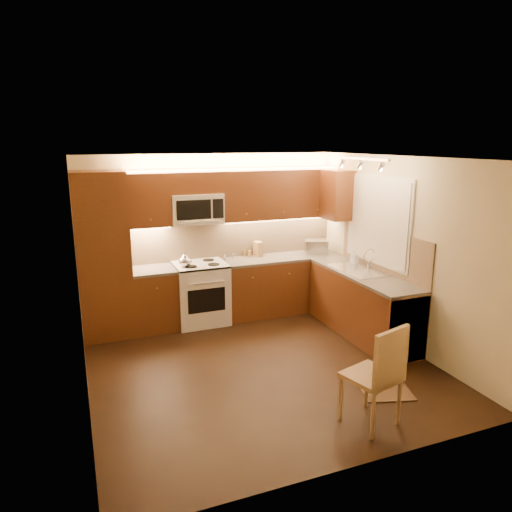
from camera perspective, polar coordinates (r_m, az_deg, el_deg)
name	(u,v)px	position (r m, az deg, el deg)	size (l,w,h in m)	color
floor	(261,366)	(5.96, 0.60, -13.08)	(4.00, 4.00, 0.01)	black
ceiling	(262,158)	(5.32, 0.67, 11.70)	(4.00, 4.00, 0.01)	beige
wall_back	(213,236)	(7.36, -5.22, 2.40)	(4.00, 0.01, 2.50)	beige
wall_front	(357,330)	(3.83, 12.06, -8.67)	(4.00, 0.01, 2.50)	beige
wall_left	(79,286)	(5.14, -20.56, -3.44)	(0.01, 4.00, 2.50)	beige
wall_right	(402,253)	(6.51, 17.18, 0.34)	(0.01, 4.00, 2.50)	beige
pantry	(103,256)	(6.82, -17.90, 0.01)	(0.70, 0.60, 2.30)	#4A1C0F
base_cab_back_left	(154,300)	(7.08, -12.13, -5.20)	(0.62, 0.60, 0.86)	#4A1C0F
counter_back_left	(153,270)	(6.95, -12.31, -1.68)	(0.62, 0.60, 0.04)	#3E3B38
base_cab_back_right	(281,285)	(7.64, 3.08, -3.49)	(1.92, 0.60, 0.86)	#4A1C0F
counter_back_right	(282,258)	(7.52, 3.12, -0.21)	(1.92, 0.60, 0.04)	#3E3B38
base_cab_right	(362,305)	(6.87, 12.66, -5.81)	(0.60, 2.00, 0.86)	#4A1C0F
counter_right	(364,275)	(6.74, 12.86, -2.20)	(0.60, 2.00, 0.04)	#3E3B38
dishwasher	(393,323)	(6.34, 16.20, -7.70)	(0.58, 0.60, 0.84)	silver
backsplash_back	(234,238)	(7.46, -2.61, 2.21)	(3.30, 0.02, 0.60)	tan
backsplash_right	(383,250)	(6.82, 15.02, 0.65)	(0.02, 2.00, 0.60)	tan
upper_cab_back_left	(148,200)	(6.88, -12.91, 6.60)	(0.62, 0.35, 0.75)	#4A1C0F
upper_cab_back_right	(279,194)	(7.45, 2.82, 7.45)	(1.92, 0.35, 0.75)	#4A1C0F
upper_cab_bridge	(195,183)	(6.99, -7.35, 8.75)	(0.76, 0.35, 0.31)	#4A1C0F
upper_cab_right_corner	(337,195)	(7.44, 9.74, 7.26)	(0.35, 0.50, 0.75)	#4A1C0F
stove	(201,293)	(7.18, -6.66, -4.46)	(0.76, 0.65, 0.92)	silver
microwave	(196,208)	(7.02, -7.23, 5.69)	(0.76, 0.38, 0.44)	silver
window_frame	(378,220)	(6.86, 14.45, 4.17)	(0.03, 1.44, 1.24)	silver
window_blinds	(377,220)	(6.85, 14.32, 4.16)	(0.02, 1.36, 1.16)	silver
sink	(358,265)	(6.83, 12.20, -1.11)	(0.52, 0.86, 0.15)	silver
faucet	(369,259)	(6.91, 13.48, -0.37)	(0.20, 0.04, 0.30)	silver
track_light_bar	(361,159)	(6.41, 12.49, 11.37)	(0.04, 1.20, 0.03)	silver
kettle	(185,260)	(6.87, -8.56, -0.44)	(0.18, 0.18, 0.21)	silver
toaster_oven	(316,247)	(7.77, 7.23, 1.14)	(0.36, 0.27, 0.22)	silver
knife_block	(258,249)	(7.51, 0.26, 0.87)	(0.11, 0.17, 0.23)	olive
spice_jar_a	(233,255)	(7.39, -2.77, 0.08)	(0.05, 0.05, 0.09)	silver
spice_jar_b	(244,253)	(7.51, -1.40, 0.35)	(0.05, 0.05, 0.10)	olive
spice_jar_c	(225,257)	(7.31, -3.75, -0.08)	(0.05, 0.05, 0.10)	silver
spice_jar_d	(250,254)	(7.46, -0.76, 0.27)	(0.05, 0.05, 0.10)	#AE7F34
soap_bottle	(354,257)	(7.18, 11.76, -0.14)	(0.09, 0.09, 0.20)	silver
rug	(380,383)	(5.75, 14.72, -14.56)	(0.53, 0.80, 0.01)	black
dining_chair	(371,374)	(4.80, 13.70, -13.60)	(0.46, 0.46, 1.03)	olive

